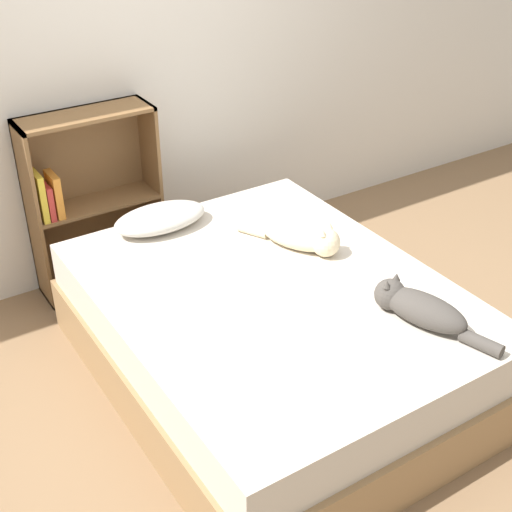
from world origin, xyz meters
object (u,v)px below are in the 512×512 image
cat_light (303,238)px  bed (272,333)px  bookshelf (88,199)px  pillow (160,218)px  cat_dark (419,308)px

cat_light → bed: bearing=-83.4°
cat_light → bookshelf: size_ratio=0.50×
bed → cat_light: 0.51m
pillow → cat_light: (0.51, -0.59, 0.01)m
bed → pillow: bearing=102.6°
bed → cat_light: (0.33, 0.22, 0.32)m
bookshelf → pillow: bearing=-65.3°
pillow → cat_dark: (0.57, -1.35, 0.01)m
cat_light → cat_dark: cat_light is taller
bed → cat_light: cat_light is taller
cat_light → pillow: bearing=-166.6°
bed → cat_dark: size_ratio=3.32×
pillow → bookshelf: 0.53m
cat_dark → bed: bearing=19.7°
bed → cat_light: size_ratio=3.69×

